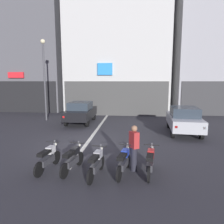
# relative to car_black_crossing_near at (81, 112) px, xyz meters

# --- Properties ---
(ground_plane) EXTENTS (120.00, 120.00, 0.00)m
(ground_plane) POSITION_rel_car_black_crossing_near_xyz_m (1.61, -5.35, -0.89)
(ground_plane) COLOR #333338
(lane_centre_line) EXTENTS (0.20, 18.00, 0.01)m
(lane_centre_line) POSITION_rel_car_black_crossing_near_xyz_m (1.61, 0.65, -0.88)
(lane_centre_line) COLOR silver
(lane_centre_line) RESTS_ON ground
(building_corner_left) EXTENTS (8.79, 7.79, 14.05)m
(building_corner_left) POSITION_rel_car_black_crossing_near_xyz_m (-7.98, 8.60, 6.13)
(building_corner_left) COLOR #56565B
(building_corner_left) RESTS_ON ground
(building_mid_block) EXTENTS (10.05, 10.03, 13.21)m
(building_mid_block) POSITION_rel_car_black_crossing_near_xyz_m (2.37, 8.60, 5.71)
(building_mid_block) COLOR silver
(building_mid_block) RESTS_ON ground
(building_far_right) EXTENTS (10.73, 8.31, 16.01)m
(building_far_right) POSITION_rel_car_black_crossing_near_xyz_m (13.66, 8.61, 7.10)
(building_far_right) COLOR #9E9EA3
(building_far_right) RESTS_ON ground
(car_black_crossing_near) EXTENTS (1.78, 4.11, 1.64)m
(car_black_crossing_near) POSITION_rel_car_black_crossing_near_xyz_m (0.00, 0.00, 0.00)
(car_black_crossing_near) COLOR black
(car_black_crossing_near) RESTS_ON ground
(car_silver_parked_kerbside) EXTENTS (2.08, 4.23, 1.64)m
(car_silver_parked_kerbside) POSITION_rel_car_black_crossing_near_xyz_m (7.13, -2.44, 0.00)
(car_silver_parked_kerbside) COLOR black
(car_silver_parked_kerbside) RESTS_ON ground
(car_white_down_street) EXTENTS (2.08, 4.23, 1.64)m
(car_white_down_street) POSITION_rel_car_black_crossing_near_xyz_m (2.42, 8.05, 0.00)
(car_white_down_street) COLOR black
(car_white_down_street) RESTS_ON ground
(street_lamp) EXTENTS (0.36, 0.36, 6.47)m
(street_lamp) POSITION_rel_car_black_crossing_near_xyz_m (-3.12, 0.76, 3.08)
(street_lamp) COLOR #47474C
(street_lamp) RESTS_ON ground
(motorcycle_white_row_leftmost) EXTENTS (0.55, 1.66, 0.98)m
(motorcycle_white_row_leftmost) POSITION_rel_car_black_crossing_near_xyz_m (0.92, -8.44, -0.43)
(motorcycle_white_row_leftmost) COLOR black
(motorcycle_white_row_leftmost) RESTS_ON ground
(motorcycle_black_row_left_mid) EXTENTS (0.56, 1.65, 0.98)m
(motorcycle_black_row_left_mid) POSITION_rel_car_black_crossing_near_xyz_m (1.83, -8.46, -0.43)
(motorcycle_black_row_left_mid) COLOR black
(motorcycle_black_row_left_mid) RESTS_ON ground
(motorcycle_silver_row_centre) EXTENTS (0.55, 1.66, 0.98)m
(motorcycle_silver_row_centre) POSITION_rel_car_black_crossing_near_xyz_m (2.75, -8.76, -0.43)
(motorcycle_silver_row_centre) COLOR black
(motorcycle_silver_row_centre) RESTS_ON ground
(motorcycle_blue_row_right_mid) EXTENTS (0.56, 1.65, 0.98)m
(motorcycle_blue_row_right_mid) POSITION_rel_car_black_crossing_near_xyz_m (3.67, -8.50, -0.43)
(motorcycle_blue_row_right_mid) COLOR black
(motorcycle_blue_row_right_mid) RESTS_ON ground
(motorcycle_red_row_rightmost) EXTENTS (0.55, 1.66, 0.98)m
(motorcycle_red_row_rightmost) POSITION_rel_car_black_crossing_near_xyz_m (4.58, -8.44, -0.43)
(motorcycle_red_row_rightmost) COLOR black
(motorcycle_red_row_rightmost) RESTS_ON ground
(person_by_motorcycles) EXTENTS (0.37, 0.42, 1.67)m
(person_by_motorcycles) POSITION_rel_car_black_crossing_near_xyz_m (4.01, -8.19, -0.03)
(person_by_motorcycles) COLOR #23232D
(person_by_motorcycles) RESTS_ON ground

